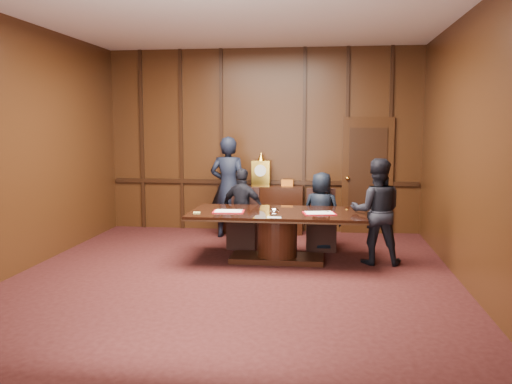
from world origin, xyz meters
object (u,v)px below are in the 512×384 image
(sideboard, at_px, (261,207))
(signatory_right, at_px, (321,211))
(conference_table, at_px, (277,228))
(signatory_left, at_px, (243,208))
(witness_left, at_px, (228,187))
(witness_right, at_px, (376,211))

(sideboard, relative_size, signatory_right, 1.24)
(conference_table, bearing_deg, signatory_left, 129.09)
(sideboard, relative_size, conference_table, 0.61)
(signatory_right, bearing_deg, conference_table, 67.01)
(signatory_left, relative_size, witness_left, 0.72)
(sideboard, distance_m, signatory_right, 1.79)
(conference_table, height_order, witness_left, witness_left)
(sideboard, height_order, signatory_left, sideboard)
(signatory_left, bearing_deg, witness_right, 178.78)
(conference_table, relative_size, witness_right, 1.67)
(signatory_left, bearing_deg, sideboard, -77.83)
(sideboard, bearing_deg, signatory_left, -96.08)
(sideboard, xyz_separation_m, conference_table, (0.51, -2.16, 0.02))
(signatory_left, distance_m, witness_left, 0.97)
(witness_left, distance_m, witness_right, 2.98)
(signatory_right, bearing_deg, witness_right, 153.59)
(conference_table, bearing_deg, witness_left, 122.39)
(signatory_left, xyz_separation_m, signatory_right, (1.30, 0.00, -0.02))
(sideboard, relative_size, witness_left, 0.87)
(witness_left, bearing_deg, signatory_right, 157.68)
(signatory_right, bearing_deg, signatory_left, 16.10)
(signatory_right, height_order, witness_left, witness_left)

